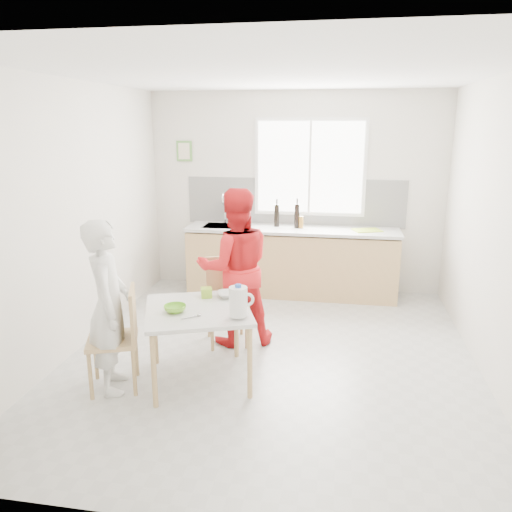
# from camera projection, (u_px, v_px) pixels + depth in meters

# --- Properties ---
(ground) EXTENTS (4.50, 4.50, 0.00)m
(ground) POSITION_uv_depth(u_px,v_px,m) (271.00, 356.00, 5.04)
(ground) COLOR #B7B7B2
(ground) RESTS_ON ground
(room_shell) EXTENTS (4.50, 4.50, 4.50)m
(room_shell) POSITION_uv_depth(u_px,v_px,m) (272.00, 194.00, 4.62)
(room_shell) COLOR silver
(room_shell) RESTS_ON ground
(window) EXTENTS (1.50, 0.06, 1.30)m
(window) POSITION_uv_depth(u_px,v_px,m) (310.00, 167.00, 6.69)
(window) COLOR white
(window) RESTS_ON room_shell
(backsplash) EXTENTS (3.00, 0.02, 0.65)m
(backsplash) POSITION_uv_depth(u_px,v_px,m) (294.00, 202.00, 6.86)
(backsplash) COLOR white
(backsplash) RESTS_ON room_shell
(picture_frame) EXTENTS (0.22, 0.03, 0.28)m
(picture_frame) POSITION_uv_depth(u_px,v_px,m) (184.00, 151.00, 6.93)
(picture_frame) COLOR #5C9945
(picture_frame) RESTS_ON room_shell
(kitchen_counter) EXTENTS (2.84, 0.64, 1.37)m
(kitchen_counter) POSITION_uv_depth(u_px,v_px,m) (291.00, 264.00, 6.79)
(kitchen_counter) COLOR tan
(kitchen_counter) RESTS_ON ground
(dining_table) EXTENTS (1.16, 1.16, 0.69)m
(dining_table) POSITION_uv_depth(u_px,v_px,m) (198.00, 316.00, 4.42)
(dining_table) COLOR silver
(dining_table) RESTS_ON ground
(chair_left) EXTENTS (0.54, 0.54, 0.91)m
(chair_left) POSITION_uv_depth(u_px,v_px,m) (120.00, 334.00, 4.33)
(chair_left) COLOR tan
(chair_left) RESTS_ON ground
(chair_far) EXTENTS (0.54, 0.54, 0.91)m
(chair_far) POSITION_uv_depth(u_px,v_px,m) (226.00, 296.00, 5.29)
(chair_far) COLOR tan
(chair_far) RESTS_ON ground
(person_white) EXTENTS (0.53, 0.65, 1.52)m
(person_white) POSITION_uv_depth(u_px,v_px,m) (109.00, 307.00, 4.25)
(person_white) COLOR white
(person_white) RESTS_ON ground
(person_red) EXTENTS (0.97, 0.86, 1.65)m
(person_red) POSITION_uv_depth(u_px,v_px,m) (235.00, 268.00, 5.17)
(person_red) COLOR red
(person_red) RESTS_ON ground
(bowl_green) EXTENTS (0.25, 0.25, 0.06)m
(bowl_green) POSITION_uv_depth(u_px,v_px,m) (175.00, 309.00, 4.31)
(bowl_green) COLOR #73C32D
(bowl_green) RESTS_ON dining_table
(bowl_white) EXTENTS (0.26, 0.26, 0.05)m
(bowl_white) POSITION_uv_depth(u_px,v_px,m) (228.00, 294.00, 4.69)
(bowl_white) COLOR silver
(bowl_white) RESTS_ON dining_table
(milk_jug) EXTENTS (0.21, 0.15, 0.27)m
(milk_jug) POSITION_uv_depth(u_px,v_px,m) (239.00, 301.00, 4.16)
(milk_jug) COLOR white
(milk_jug) RESTS_ON dining_table
(green_box) EXTENTS (0.13, 0.13, 0.09)m
(green_box) POSITION_uv_depth(u_px,v_px,m) (206.00, 293.00, 4.68)
(green_box) COLOR #90C32D
(green_box) RESTS_ON dining_table
(spoon) EXTENTS (0.13, 0.11, 0.01)m
(spoon) POSITION_uv_depth(u_px,v_px,m) (190.00, 317.00, 4.18)
(spoon) COLOR #A5A5AA
(spoon) RESTS_ON dining_table
(cutting_board) EXTENTS (0.42, 0.36, 0.01)m
(cutting_board) POSITION_uv_depth(u_px,v_px,m) (367.00, 230.00, 6.50)
(cutting_board) COLOR #AED030
(cutting_board) RESTS_ON kitchen_counter
(wine_bottle_a) EXTENTS (0.07, 0.07, 0.32)m
(wine_bottle_a) POSITION_uv_depth(u_px,v_px,m) (297.00, 216.00, 6.64)
(wine_bottle_a) COLOR black
(wine_bottle_a) RESTS_ON kitchen_counter
(wine_bottle_b) EXTENTS (0.07, 0.07, 0.30)m
(wine_bottle_b) POSITION_uv_depth(u_px,v_px,m) (277.00, 216.00, 6.73)
(wine_bottle_b) COLOR black
(wine_bottle_b) RESTS_ON kitchen_counter
(jar_amber) EXTENTS (0.06, 0.06, 0.16)m
(jar_amber) POSITION_uv_depth(u_px,v_px,m) (301.00, 222.00, 6.64)
(jar_amber) COLOR #9A6921
(jar_amber) RESTS_ON kitchen_counter
(soap_bottle) EXTENTS (0.09, 0.09, 0.20)m
(soap_bottle) POSITION_uv_depth(u_px,v_px,m) (237.00, 218.00, 6.80)
(soap_bottle) COLOR #999999
(soap_bottle) RESTS_ON kitchen_counter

